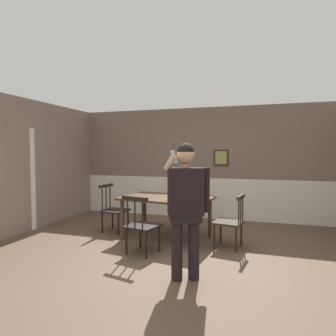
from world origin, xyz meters
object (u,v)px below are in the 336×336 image
Objects in this scene: chair_near_window at (185,205)px; chair_by_doorway at (230,221)px; person_figure at (186,201)px; chair_opposite_corner at (142,225)px; chair_at_table_head at (114,209)px; dining_table at (167,202)px.

chair_by_doorway is at bearing 139.98° from chair_near_window.
chair_opposite_corner is at bearing -61.36° from person_figure.
chair_near_window reaches higher than chair_at_table_head.
chair_opposite_corner is (1.05, -1.05, 0.00)m from chair_at_table_head.
chair_near_window is at bearing 82.03° from dining_table.
chair_opposite_corner is 0.54× the size of person_figure.
chair_by_doorway is 1.49m from chair_opposite_corner.
chair_at_table_head is 1.02× the size of chair_opposite_corner.
chair_opposite_corner is at bearing 86.87° from chair_near_window.
chair_near_window is 1.79m from chair_opposite_corner.
chair_near_window is 1.49m from chair_by_doorway.
chair_by_doorway is 0.96× the size of chair_opposite_corner.
chair_at_table_head is at bearing 33.92° from chair_near_window.
chair_at_table_head is (-2.36, 0.33, 0.01)m from chair_by_doorway.
dining_table is 1.22m from chair_at_table_head.
person_figure reaches higher than chair_near_window.
person_figure is (0.64, -2.47, 0.52)m from chair_near_window.
chair_near_window is 1.49m from chair_at_table_head.
chair_by_doorway is at bearing -129.69° from person_figure.
chair_opposite_corner reaches higher than dining_table.
dining_table is at bearing 94.14° from chair_opposite_corner.
person_figure is at bearing 109.54° from chair_near_window.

